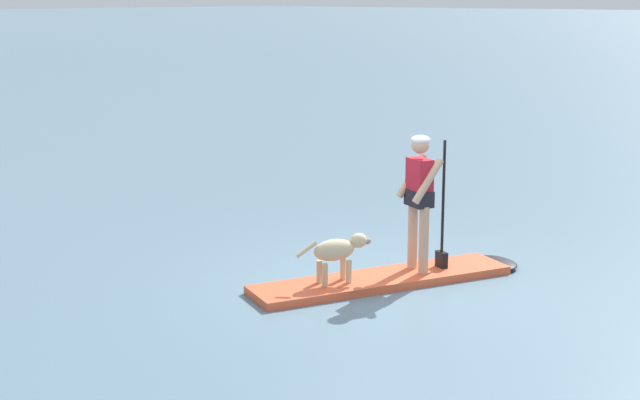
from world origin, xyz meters
TOP-DOWN VIEW (x-y plane):
  - ground_plane at (0.00, 0.00)m, footprint 400.00×400.00m
  - paddleboard at (0.21, -0.09)m, footprint 3.59×2.07m
  - person_paddler at (0.48, -0.21)m, footprint 0.68×0.60m
  - dog at (-0.55, 0.24)m, footprint 0.93×0.46m

SIDE VIEW (x-z plane):
  - ground_plane at x=0.00m, z-range 0.00..0.00m
  - paddleboard at x=0.21m, z-range 0.00..0.10m
  - dog at x=-0.55m, z-range 0.20..0.77m
  - person_paddler at x=0.48m, z-range 0.24..1.93m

